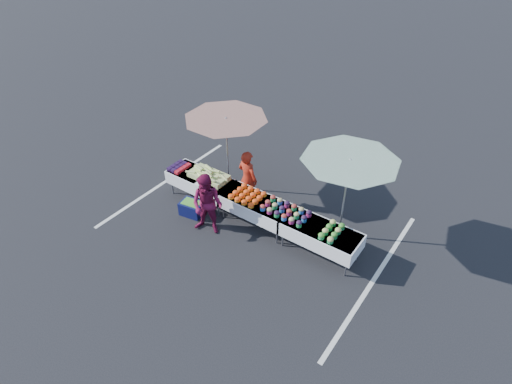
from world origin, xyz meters
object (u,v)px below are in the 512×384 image
Objects in this scene: table_right at (321,234)px; storage_bin at (192,208)px; customer at (207,205)px; table_left at (201,181)px; umbrella_right at (349,167)px; table_center at (256,206)px; umbrella_left at (226,125)px; vendor at (248,179)px.

table_right is 2.93× the size of storage_bin.
table_right is at bearing 3.40° from customer.
table_left is at bearing 180.00° from table_right.
table_center is at bearing -157.40° from umbrella_right.
table_left is 1.66m from umbrella_left.
umbrella_left is 4.42× the size of storage_bin.
umbrella_left is (0.29, 0.80, 1.43)m from table_left.
customer is 0.64× the size of umbrella_right.
vendor is at bearing 25.73° from table_left.
umbrella_left is (-3.31, 0.80, 1.43)m from table_right.
customer reaches higher than table_left.
umbrella_right is (2.71, 1.69, 1.21)m from customer.
customer reaches higher than table_right.
table_right is 0.66× the size of umbrella_left.
customer is at bearing -41.36° from table_left.
vendor is at bearing -16.45° from umbrella_left.
vendor reaches higher than table_left.
umbrella_right reaches higher than customer.
table_left is 1.29m from vendor.
umbrella_left reaches higher than storage_bin.
table_right is at bearing -98.68° from umbrella_right.
umbrella_right is at bearing 0.00° from umbrella_left.
table_left is 1.00× the size of table_center.
table_center is 0.89m from vendor.
table_center is (1.80, 0.00, 0.00)m from table_left.
table_center is 2.93× the size of storage_bin.
umbrella_right is 4.21m from storage_bin.
table_center is 2.22m from umbrella_left.
table_right is 1.15× the size of vendor.
table_left and table_right have the same top height.
customer is (-0.13, -1.44, 0.01)m from vendor.
table_center is 1.80m from table_right.
table_center is at bearing 32.93° from customer.
table_left is at bearing -110.21° from umbrella_left.
table_center is 1.15× the size of vendor.
umbrella_left is at bearing 166.39° from table_right.
customer is 2.58× the size of storage_bin.
table_left is 1.37m from customer.
umbrella_right is at bearing 22.60° from table_center.
table_center is 0.72× the size of umbrella_right.
umbrella_right is (3.72, 0.80, 1.45)m from table_left.
customer is 2.19m from umbrella_left.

